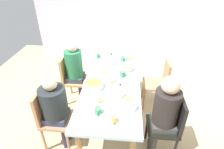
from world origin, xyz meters
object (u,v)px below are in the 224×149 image
object	(u,v)px
plate_4	(99,100)
bottle_1	(120,92)
cup_1	(123,74)
plate_0	(112,81)
cup_0	(98,56)
chair_2	(51,115)
cup_4	(114,119)
chair_0	(169,123)
person_0	(165,110)
plate_5	(129,58)
cup_5	(98,111)
cup_3	(134,107)
plate_1	(109,58)
person_3	(75,67)
plate_2	(105,72)
bottle_0	(111,60)
bowl_1	(93,84)
bowl_0	(125,68)
chair_3	(71,77)
cup_2	(123,59)
plate_3	(128,98)
person_2	(55,106)
chair_1	(159,81)
dining_table	(112,88)

from	to	relation	value
plate_4	bottle_1	bearing A→B (deg)	102.30
plate_4	cup_1	bearing A→B (deg)	156.42
plate_0	cup_0	distance (m)	0.85
chair_2	cup_4	world-z (taller)	chair_2
chair_0	chair_2	world-z (taller)	same
cup_1	cup_4	distance (m)	0.98
person_0	plate_5	size ratio (longest dim) A/B	4.86
cup_5	bottle_1	size ratio (longest dim) A/B	0.51
plate_4	cup_3	bearing A→B (deg)	74.99
plate_1	cup_4	world-z (taller)	cup_4
person_3	bottle_1	world-z (taller)	person_3
person_0	plate_2	xyz separation A→B (m)	(-0.80, -0.84, 0.04)
cup_1	bottle_0	size ratio (longest dim) A/B	0.57
bottle_0	cup_0	bearing A→B (deg)	-133.68
plate_5	cup_4	distance (m)	1.59
chair_0	person_0	size ratio (longest dim) A/B	0.74
chair_0	plate_0	bearing A→B (deg)	-123.56
plate_4	cup_5	size ratio (longest dim) A/B	2.01
bowl_1	cup_5	world-z (taller)	bowl_1
chair_0	plate_0	distance (m)	0.99
person_3	bowl_0	xyz separation A→B (m)	(0.10, 0.88, 0.09)
chair_3	cup_2	xyz separation A→B (m)	(-0.24, 0.93, 0.28)
person_0	cup_2	bearing A→B (deg)	-155.22
plate_1	bowl_0	xyz separation A→B (m)	(0.40, 0.30, 0.03)
cup_3	plate_0	bearing A→B (deg)	-150.52
chair_3	plate_1	distance (m)	0.77
bowl_1	cup_4	world-z (taller)	bowl_1
person_0	cup_0	xyz separation A→B (m)	(-1.31, -1.03, 0.06)
chair_0	bowl_0	size ratio (longest dim) A/B	3.58
plate_3	plate_2	bearing A→B (deg)	-149.98
person_2	chair_0	bearing A→B (deg)	90.00
cup_5	person_0	bearing A→B (deg)	100.47
chair_1	bottle_0	world-z (taller)	bottle_0
chair_1	plate_5	xyz separation A→B (m)	(-0.32, -0.54, 0.26)
bottle_1	dining_table	bearing A→B (deg)	-159.42
chair_2	bottle_0	size ratio (longest dim) A/B	4.23
chair_3	cup_5	size ratio (longest dim) A/B	7.47
bottle_1	bowl_1	bearing A→B (deg)	-120.08
dining_table	bowl_0	xyz separation A→B (m)	(-0.40, 0.18, 0.13)
bottle_0	bottle_1	size ratio (longest dim) A/B	0.89
cup_1	cup_2	bearing A→B (deg)	-178.81
plate_0	bottle_0	distance (m)	0.54
chair_0	plate_2	size ratio (longest dim) A/B	3.60
cup_0	cup_4	size ratio (longest dim) A/B	1.02
plate_1	bottle_1	distance (m)	1.19
person_3	bottle_1	size ratio (longest dim) A/B	5.02
chair_3	cup_2	world-z (taller)	chair_3
plate_0	plate_2	distance (m)	0.30
dining_table	cup_3	world-z (taller)	cup_3
person_0	bowl_0	xyz separation A→B (m)	(-0.89, -0.52, 0.07)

